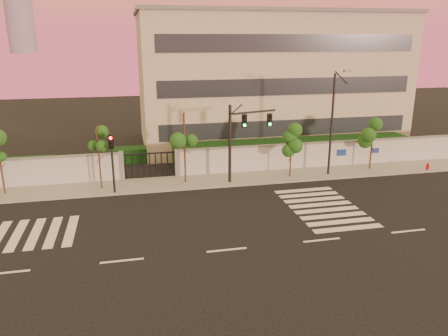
# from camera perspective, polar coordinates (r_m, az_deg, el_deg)

# --- Properties ---
(ground) EXTENTS (120.00, 120.00, 0.00)m
(ground) POSITION_cam_1_polar(r_m,az_deg,el_deg) (21.70, 0.35, -10.66)
(ground) COLOR black
(ground) RESTS_ON ground
(sidewalk) EXTENTS (60.00, 3.00, 0.15)m
(sidewalk) POSITION_cam_1_polar(r_m,az_deg,el_deg) (31.20, -3.92, -1.80)
(sidewalk) COLOR gray
(sidewalk) RESTS_ON ground
(perimeter_wall) EXTENTS (60.00, 0.36, 2.20)m
(perimeter_wall) POSITION_cam_1_polar(r_m,az_deg,el_deg) (32.34, -4.17, 0.71)
(perimeter_wall) COLOR #ACAEB3
(perimeter_wall) RESTS_ON ground
(hedge_row) EXTENTS (41.00, 4.25, 1.80)m
(hedge_row) POSITION_cam_1_polar(r_m,az_deg,el_deg) (35.17, -3.11, 1.63)
(hedge_row) COLOR black
(hedge_row) RESTS_ON ground
(institutional_building) EXTENTS (24.40, 12.40, 12.25)m
(institutional_building) POSITION_cam_1_polar(r_m,az_deg,el_deg) (43.04, 5.69, 11.59)
(institutional_building) COLOR #B4AE98
(institutional_building) RESTS_ON ground
(road_markings) EXTENTS (57.00, 7.62, 0.02)m
(road_markings) POSITION_cam_1_polar(r_m,az_deg,el_deg) (24.79, -5.18, -7.05)
(road_markings) COLOR silver
(road_markings) RESTS_ON ground
(street_tree_c) EXTENTS (1.31, 1.04, 4.41)m
(street_tree_c) POSITION_cam_1_polar(r_m,az_deg,el_deg) (29.95, -16.11, 3.09)
(street_tree_c) COLOR #382314
(street_tree_c) RESTS_ON ground
(street_tree_d) EXTENTS (1.52, 1.21, 5.08)m
(street_tree_d) POSITION_cam_1_polar(r_m,az_deg,el_deg) (30.03, -5.18, 4.68)
(street_tree_d) COLOR #382314
(street_tree_d) RESTS_ON ground
(street_tree_e) EXTENTS (1.39, 1.11, 3.90)m
(street_tree_e) POSITION_cam_1_polar(r_m,az_deg,el_deg) (31.72, 8.81, 3.61)
(street_tree_e) COLOR #382314
(street_tree_e) RESTS_ON ground
(street_tree_f) EXTENTS (1.52, 1.21, 3.84)m
(street_tree_f) POSITION_cam_1_polar(r_m,az_deg,el_deg) (35.20, 18.88, 4.13)
(street_tree_f) COLOR #382314
(street_tree_f) RESTS_ON ground
(traffic_signal_main) EXTENTS (3.49, 1.12, 5.60)m
(traffic_signal_main) POSITION_cam_1_polar(r_m,az_deg,el_deg) (30.15, 2.10, 4.41)
(traffic_signal_main) COLOR black
(traffic_signal_main) RESTS_ON ground
(traffic_signal_secondary) EXTENTS (0.32, 0.32, 4.12)m
(traffic_signal_secondary) POSITION_cam_1_polar(r_m,az_deg,el_deg) (28.99, -14.41, 1.49)
(traffic_signal_secondary) COLOR black
(traffic_signal_secondary) RESTS_ON ground
(streetlight_east) EXTENTS (0.47, 1.90, 7.89)m
(streetlight_east) POSITION_cam_1_polar(r_m,az_deg,el_deg) (32.42, 14.04, 6.10)
(streetlight_east) COLOR black
(streetlight_east) RESTS_ON ground
(fire_hydrant) EXTENTS (0.26, 0.25, 0.67)m
(fire_hydrant) POSITION_cam_1_polar(r_m,az_deg,el_deg) (37.11, 25.04, 0.08)
(fire_hydrant) COLOR #AF0B15
(fire_hydrant) RESTS_ON ground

